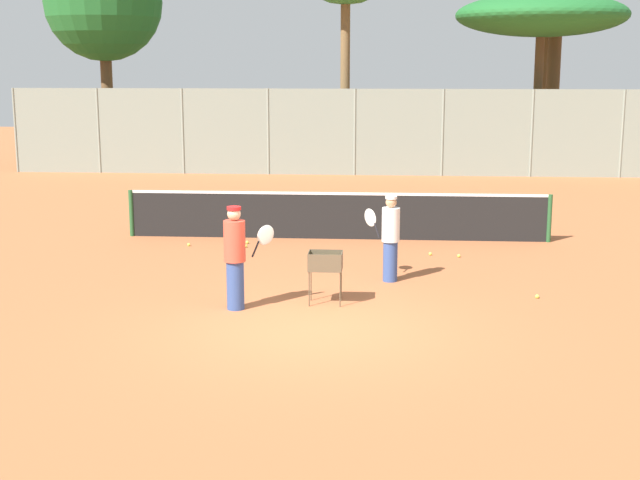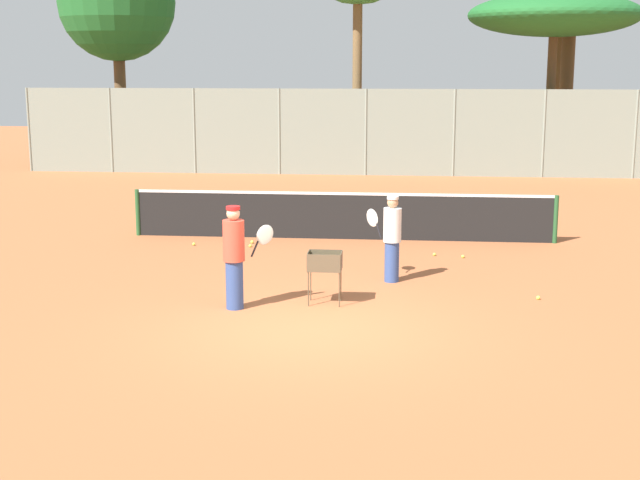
{
  "view_description": "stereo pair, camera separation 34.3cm",
  "coord_description": "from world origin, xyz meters",
  "px_view_note": "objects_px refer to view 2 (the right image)",
  "views": [
    {
      "loc": [
        1.06,
        -12.85,
        3.98
      ],
      "look_at": [
        -0.01,
        1.85,
        1.0
      ],
      "focal_mm": 50.0,
      "sensor_mm": 36.0,
      "label": 1
    },
    {
      "loc": [
        1.41,
        -12.82,
        3.98
      ],
      "look_at": [
        -0.01,
        1.85,
        1.0
      ],
      "focal_mm": 50.0,
      "sensor_mm": 36.0,
      "label": 2
    }
  ],
  "objects_px": {
    "player_white_outfit": "(235,256)",
    "parked_car": "(298,148)",
    "ball_cart": "(325,265)",
    "tennis_net": "(342,215)",
    "player_red_cap": "(392,237)"
  },
  "relations": [
    {
      "from": "player_red_cap",
      "to": "parked_car",
      "type": "bearing_deg",
      "value": -35.46
    },
    {
      "from": "parked_car",
      "to": "player_red_cap",
      "type": "bearing_deg",
      "value": -77.84
    },
    {
      "from": "player_white_outfit",
      "to": "player_red_cap",
      "type": "relative_size",
      "value": 1.07
    },
    {
      "from": "tennis_net",
      "to": "player_red_cap",
      "type": "xyz_separation_m",
      "value": [
        1.18,
        -3.84,
        0.26
      ]
    },
    {
      "from": "parked_car",
      "to": "player_white_outfit",
      "type": "bearing_deg",
      "value": -85.99
    },
    {
      "from": "ball_cart",
      "to": "parked_car",
      "type": "relative_size",
      "value": 0.21
    },
    {
      "from": "tennis_net",
      "to": "ball_cart",
      "type": "bearing_deg",
      "value": -88.88
    },
    {
      "from": "player_red_cap",
      "to": "parked_car",
      "type": "height_order",
      "value": "parked_car"
    },
    {
      "from": "tennis_net",
      "to": "parked_car",
      "type": "xyz_separation_m",
      "value": [
        -2.74,
        14.36,
        0.1
      ]
    },
    {
      "from": "player_white_outfit",
      "to": "parked_car",
      "type": "xyz_separation_m",
      "value": [
        -1.42,
        20.26,
        -0.22
      ]
    },
    {
      "from": "parked_car",
      "to": "tennis_net",
      "type": "bearing_deg",
      "value": -79.2
    },
    {
      "from": "player_white_outfit",
      "to": "parked_car",
      "type": "relative_size",
      "value": 0.4
    },
    {
      "from": "player_red_cap",
      "to": "ball_cart",
      "type": "bearing_deg",
      "value": 99.05
    },
    {
      "from": "player_red_cap",
      "to": "tennis_net",
      "type": "bearing_deg",
      "value": -30.52
    },
    {
      "from": "player_white_outfit",
      "to": "player_red_cap",
      "type": "bearing_deg",
      "value": 11.38
    }
  ]
}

